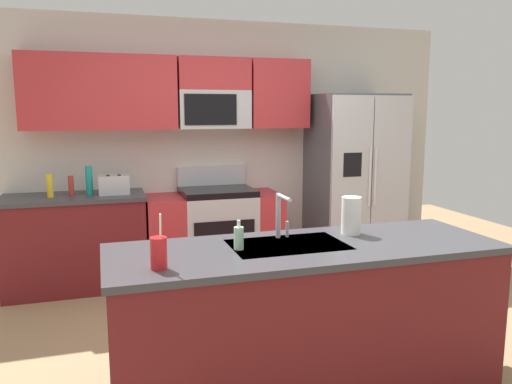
# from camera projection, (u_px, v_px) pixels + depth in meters

# --- Properties ---
(ground_plane) EXTENTS (9.00, 9.00, 0.00)m
(ground_plane) POSITION_uv_depth(u_px,v_px,m) (282.00, 352.00, 3.56)
(ground_plane) COLOR #997A56
(ground_plane) RESTS_ON ground
(kitchen_wall_unit) EXTENTS (5.20, 0.43, 2.60)m
(kitchen_wall_unit) POSITION_uv_depth(u_px,v_px,m) (201.00, 131.00, 5.25)
(kitchen_wall_unit) COLOR beige
(kitchen_wall_unit) RESTS_ON ground
(back_counter) EXTENTS (1.29, 0.63, 0.90)m
(back_counter) POSITION_uv_depth(u_px,v_px,m) (76.00, 242.00, 4.77)
(back_counter) COLOR maroon
(back_counter) RESTS_ON ground
(range_oven) EXTENTS (1.36, 0.61, 1.10)m
(range_oven) POSITION_uv_depth(u_px,v_px,m) (214.00, 233.00, 5.16)
(range_oven) COLOR #B7BABF
(range_oven) RESTS_ON ground
(refrigerator) EXTENTS (0.90, 0.76, 1.85)m
(refrigerator) POSITION_uv_depth(u_px,v_px,m) (354.00, 181.00, 5.47)
(refrigerator) COLOR #4C4F54
(refrigerator) RESTS_ON ground
(island_counter) EXTENTS (2.32, 0.80, 0.90)m
(island_counter) POSITION_uv_depth(u_px,v_px,m) (305.00, 317.00, 3.04)
(island_counter) COLOR maroon
(island_counter) RESTS_ON ground
(toaster) EXTENTS (0.28, 0.16, 0.18)m
(toaster) POSITION_uv_depth(u_px,v_px,m) (114.00, 185.00, 4.74)
(toaster) COLOR #B7BABF
(toaster) RESTS_ON back_counter
(pepper_mill) EXTENTS (0.05, 0.05, 0.18)m
(pepper_mill) POSITION_uv_depth(u_px,v_px,m) (71.00, 186.00, 4.68)
(pepper_mill) COLOR #B2332D
(pepper_mill) RESTS_ON back_counter
(bottle_teal) EXTENTS (0.06, 0.06, 0.27)m
(bottle_teal) POSITION_uv_depth(u_px,v_px,m) (89.00, 181.00, 4.70)
(bottle_teal) COLOR teal
(bottle_teal) RESTS_ON back_counter
(bottle_yellow) EXTENTS (0.06, 0.06, 0.21)m
(bottle_yellow) POSITION_uv_depth(u_px,v_px,m) (50.00, 186.00, 4.58)
(bottle_yellow) COLOR yellow
(bottle_yellow) RESTS_ON back_counter
(sink_faucet) EXTENTS (0.08, 0.21, 0.28)m
(sink_faucet) POSITION_uv_depth(u_px,v_px,m) (281.00, 212.00, 3.09)
(sink_faucet) COLOR #B7BABF
(sink_faucet) RESTS_ON island_counter
(drink_cup_red) EXTENTS (0.08, 0.08, 0.28)m
(drink_cup_red) POSITION_uv_depth(u_px,v_px,m) (159.00, 253.00, 2.51)
(drink_cup_red) COLOR red
(drink_cup_red) RESTS_ON island_counter
(soap_dispenser) EXTENTS (0.06, 0.06, 0.17)m
(soap_dispenser) POSITION_uv_depth(u_px,v_px,m) (239.00, 238.00, 2.87)
(soap_dispenser) COLOR #A5D8B2
(soap_dispenser) RESTS_ON island_counter
(paper_towel_roll) EXTENTS (0.12, 0.12, 0.24)m
(paper_towel_roll) POSITION_uv_depth(u_px,v_px,m) (351.00, 216.00, 3.22)
(paper_towel_roll) COLOR white
(paper_towel_roll) RESTS_ON island_counter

